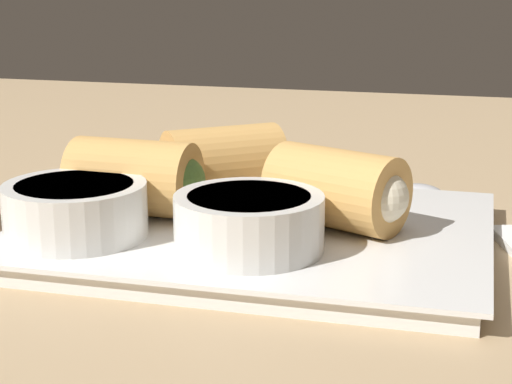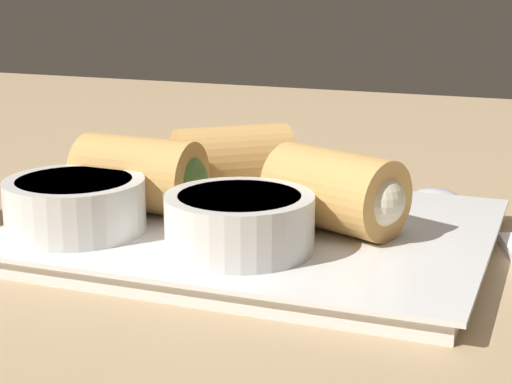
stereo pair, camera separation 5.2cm
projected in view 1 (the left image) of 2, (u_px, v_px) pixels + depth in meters
The scene contains 8 objects.
table_surface at pixel (271, 261), 55.53cm from camera, with size 180.00×140.00×2.00cm.
serving_plate at pixel (256, 233), 55.52cm from camera, with size 29.75×22.99×1.50cm.
roll_front_left at pixel (141, 177), 56.62cm from camera, with size 9.14×5.38×5.02cm.
roll_front_right at pixel (342, 190), 53.42cm from camera, with size 9.47×7.83×5.02cm.
roll_back_left at pixel (229, 161), 61.23cm from camera, with size 9.51×9.02×5.02cm.
dipping_bowl_near at pixel (247, 220), 49.46cm from camera, with size 8.73×8.73×3.32cm.
dipping_bowl_far at pixel (75, 208), 51.98cm from camera, with size 8.73×8.73×3.32cm.
spoon at pixel (403, 190), 66.80cm from camera, with size 15.24×7.57×1.24cm.
Camera 1 is at (-12.66, 50.95, 19.67)cm, focal length 60.00 mm.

